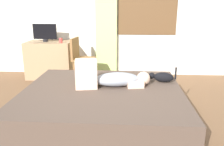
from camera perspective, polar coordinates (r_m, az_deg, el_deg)
ground_plane at (r=2.83m, az=-0.06°, el=-14.19°), size 16.00×16.00×0.00m
back_wall_with_window at (r=4.98m, az=2.01°, el=16.30°), size 6.40×0.14×2.90m
bed at (r=2.91m, az=-2.24°, el=-8.33°), size 1.96×1.77×0.46m
person_lying at (r=2.90m, az=-0.71°, el=-1.07°), size 0.94×0.40×0.34m
cat at (r=3.14m, az=12.16°, el=-0.97°), size 0.35×0.16×0.21m
desk at (r=4.95m, az=-14.83°, el=3.19°), size 0.90×0.56×0.74m
tv_monitor at (r=4.88m, az=-16.09°, el=9.51°), size 0.48×0.10×0.35m
cup at (r=4.66m, az=-12.40°, el=7.78°), size 0.07×0.07×0.09m
chair_by_desk at (r=4.46m, az=-7.78°, el=4.03°), size 0.43×0.43×0.86m
curtain_left at (r=4.88m, az=-1.46°, el=14.59°), size 0.44×0.06×2.60m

